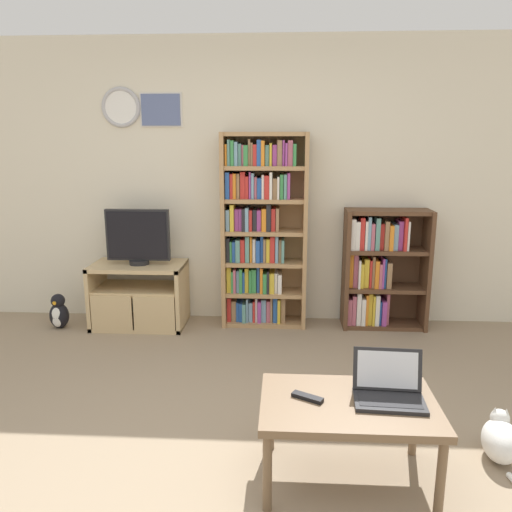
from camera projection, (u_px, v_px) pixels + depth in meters
The scene contains 11 objects.
ground_plane at pixel (213, 473), 2.59m from camera, with size 18.00×18.00×0.00m, color gray.
wall_back at pixel (246, 183), 4.64m from camera, with size 6.79×0.09×2.60m.
tv_stand at pixel (139, 295), 4.61m from camera, with size 0.84×0.49×0.59m.
television at pixel (138, 237), 4.49m from camera, with size 0.58×0.18×0.50m.
bookshelf_tall at pixel (260, 231), 4.55m from camera, with size 0.77×0.30×1.76m.
bookshelf_short at pixel (378, 268), 4.56m from camera, with size 0.75×0.31×1.09m.
coffee_table at pixel (348, 411), 2.46m from camera, with size 0.87×0.56×0.44m.
laptop at pixel (388, 388), 2.46m from camera, with size 0.35×0.27×0.23m.
remote_near_laptop at pixel (307, 398), 2.46m from camera, with size 0.16×0.12×0.02m.
cat at pixel (500, 439), 2.71m from camera, with size 0.27×0.51×0.25m.
penguin_figurine at pixel (59, 313), 4.57m from camera, with size 0.17×0.16×0.32m.
Camera 1 is at (0.35, -2.26, 1.68)m, focal length 35.00 mm.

